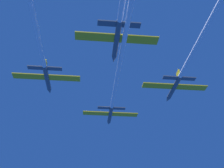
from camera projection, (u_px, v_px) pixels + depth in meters
name	position (u px, v px, depth m)	size (l,w,h in m)	color
jet_lead	(117.00, 79.00, 66.95)	(17.68, 65.78, 2.93)	#4C5660
jet_left_wing	(37.00, 31.00, 54.25)	(17.68, 60.12, 2.93)	#4C5660
jet_right_wing	(204.00, 33.00, 53.02)	(17.68, 67.15, 2.93)	#4C5660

